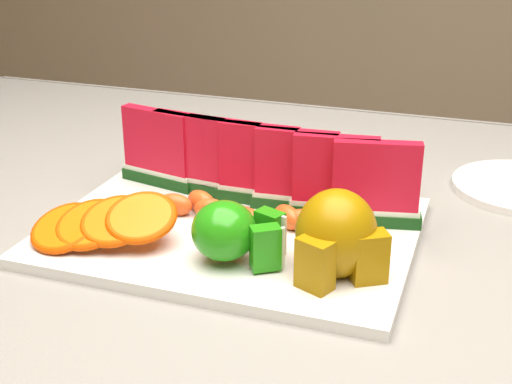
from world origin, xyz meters
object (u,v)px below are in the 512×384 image
object	(u,v)px
platter	(232,231)
fork	(245,155)
pear_cluster	(337,237)
apple_cluster	(232,232)

from	to	relation	value
platter	fork	world-z (taller)	platter
pear_cluster	fork	distance (m)	0.38
apple_cluster	fork	size ratio (longest dim) A/B	0.52
fork	pear_cluster	bearing A→B (deg)	-56.39
apple_cluster	pear_cluster	xyz separation A→B (m)	(0.10, 0.01, 0.01)
platter	apple_cluster	xyz separation A→B (m)	(0.03, -0.08, 0.04)
platter	pear_cluster	world-z (taller)	pear_cluster
apple_cluster	pear_cluster	bearing A→B (deg)	7.18
apple_cluster	pear_cluster	size ratio (longest dim) A/B	1.01
fork	apple_cluster	bearing A→B (deg)	-72.40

